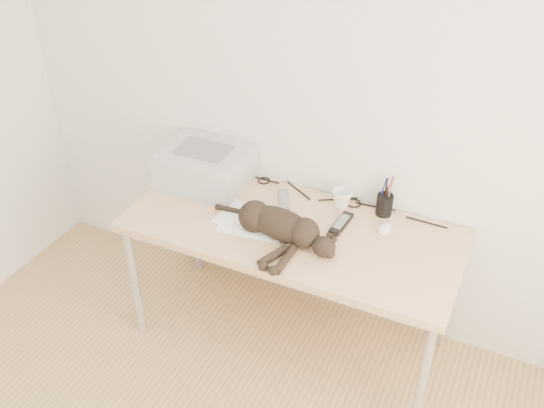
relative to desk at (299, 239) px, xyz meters
The scene contains 11 objects.
wall_back 0.75m from the desk, 90.00° to the left, with size 3.50×3.50×0.00m, color white.
desk is the anchor object (origin of this frame).
printer 0.62m from the desk, behind, with size 0.44×0.38×0.21m.
papers 0.27m from the desk, 145.52° to the right, with size 0.37×0.28×0.01m.
cat 0.28m from the desk, 100.49° to the right, with size 0.68×0.37×0.16m.
mug 0.29m from the desk, 48.52° to the left, with size 0.10×0.10×0.09m, color white.
pen_cup 0.46m from the desk, 29.51° to the left, with size 0.08×0.08×0.20m.
remote_grey 0.21m from the desk, 143.49° to the left, with size 0.05×0.18×0.02m, color slate.
remote_black 0.25m from the desk, ahead, with size 0.05×0.19×0.02m, color black.
mouse 0.44m from the desk, 11.55° to the left, with size 0.06×0.10×0.03m, color white.
cable_tangle 0.26m from the desk, 90.00° to the left, with size 1.36×0.08×0.01m, color black, non-canonical shape.
Camera 1 is at (0.90, -0.75, 2.44)m, focal length 40.00 mm.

